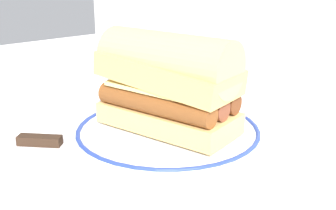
{
  "coord_description": "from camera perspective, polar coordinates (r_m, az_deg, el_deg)",
  "views": [
    {
      "loc": [
        0.41,
        -0.3,
        0.22
      ],
      "look_at": [
        0.01,
        0.02,
        0.04
      ],
      "focal_mm": 46.47,
      "sensor_mm": 36.0,
      "label": 1
    }
  ],
  "objects": [
    {
      "name": "sausage_sandwich",
      "position": [
        0.54,
        -0.0,
        3.19
      ],
      "size": [
        0.19,
        0.12,
        0.12
      ],
      "rotation": [
        0.0,
        0.0,
        0.26
      ],
      "color": "#DFB064",
      "rests_on": "plate"
    },
    {
      "name": "plate",
      "position": [
        0.56,
        -0.0,
        -3.57
      ],
      "size": [
        0.26,
        0.26,
        0.01
      ],
      "color": "white",
      "rests_on": "ground_plane"
    },
    {
      "name": "drinking_glass",
      "position": [
        0.75,
        -7.42,
        4.62
      ],
      "size": [
        0.07,
        0.07,
        0.09
      ],
      "color": "silver",
      "rests_on": "ground_plane"
    },
    {
      "name": "butter_knife",
      "position": [
        0.58,
        -20.0,
        -4.36
      ],
      "size": [
        0.13,
        0.13,
        0.01
      ],
      "color": "silver",
      "rests_on": "ground_plane"
    },
    {
      "name": "ground_plane",
      "position": [
        0.56,
        -2.17,
        -4.64
      ],
      "size": [
        1.5,
        1.5,
        0.0
      ],
      "primitive_type": "plane",
      "color": "silver"
    }
  ]
}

